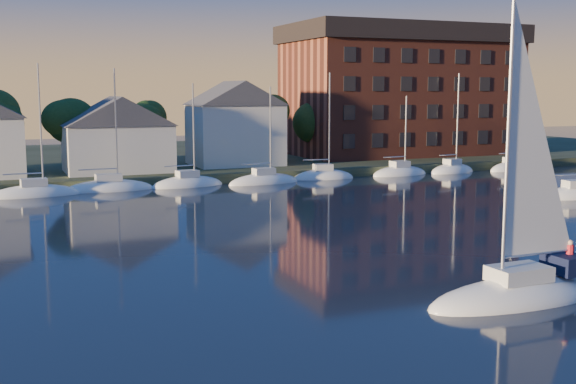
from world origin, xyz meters
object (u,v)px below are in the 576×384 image
hero_sailboat (521,287)px  drifting_sailboat_right (574,197)px  clubhouse_centre (117,133)px  condo_block (400,90)px  clubhouse_east (235,122)px

hero_sailboat → drifting_sailboat_right: hero_sailboat is taller
clubhouse_centre → drifting_sailboat_right: bearing=-38.6°
condo_block → drifting_sailboat_right: condo_block is taller
clubhouse_centre → hero_sailboat: 53.86m
hero_sailboat → drifting_sailboat_right: 35.52m
clubhouse_east → condo_block: (26.00, 5.95, 3.79)m
clubhouse_east → hero_sailboat: bearing=-94.3°
clubhouse_east → condo_block: condo_block is taller
hero_sailboat → condo_block: bearing=-117.5°
clubhouse_centre → clubhouse_east: bearing=8.1°
clubhouse_centre → drifting_sailboat_right: (36.17, -28.91, -5.04)m
condo_block → hero_sailboat: bearing=-116.4°
condo_block → drifting_sailboat_right: 38.30m
clubhouse_centre → hero_sailboat: bearing=-79.4°
hero_sailboat → drifting_sailboat_right: (26.32, 23.85, -0.53)m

